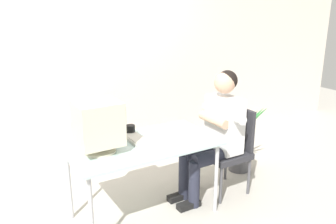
# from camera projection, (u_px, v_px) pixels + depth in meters

# --- Properties ---
(ground_plane) EXTENTS (12.00, 12.00, 0.00)m
(ground_plane) POSITION_uv_depth(u_px,v_px,m) (145.00, 214.00, 3.40)
(ground_plane) COLOR #B2ADA3
(wall_back) EXTENTS (8.00, 0.10, 3.00)m
(wall_back) POSITION_uv_depth(u_px,v_px,m) (110.00, 40.00, 4.25)
(wall_back) COLOR beige
(wall_back) RESTS_ON ground_plane
(desk) EXTENTS (1.34, 0.72, 0.73)m
(desk) POSITION_uv_depth(u_px,v_px,m) (143.00, 149.00, 3.20)
(desk) COLOR #B7B7BC
(desk) RESTS_ON ground_plane
(crt_monitor) EXTENTS (0.37, 0.33, 0.44)m
(crt_monitor) POSITION_uv_depth(u_px,v_px,m) (99.00, 124.00, 2.93)
(crt_monitor) COLOR beige
(crt_monitor) RESTS_ON desk
(keyboard) EXTENTS (0.15, 0.44, 0.03)m
(keyboard) POSITION_uv_depth(u_px,v_px,m) (139.00, 141.00, 3.19)
(keyboard) COLOR silver
(keyboard) RESTS_ON desk
(office_chair) EXTENTS (0.43, 0.43, 0.90)m
(office_chair) POSITION_uv_depth(u_px,v_px,m) (230.00, 146.00, 3.71)
(office_chair) COLOR #4C4C51
(office_chair) RESTS_ON ground_plane
(person_seated) EXTENTS (0.71, 0.58, 1.30)m
(person_seated) POSITION_uv_depth(u_px,v_px,m) (216.00, 130.00, 3.55)
(person_seated) COLOR silver
(person_seated) RESTS_ON ground_plane
(potted_plant) EXTENTS (0.70, 0.66, 0.84)m
(potted_plant) POSITION_uv_depth(u_px,v_px,m) (240.00, 137.00, 4.18)
(potted_plant) COLOR #4C4C51
(potted_plant) RESTS_ON ground_plane
(desk_mug) EXTENTS (0.09, 0.10, 0.10)m
(desk_mug) POSITION_uv_depth(u_px,v_px,m) (130.00, 130.00, 3.37)
(desk_mug) COLOR black
(desk_mug) RESTS_ON desk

